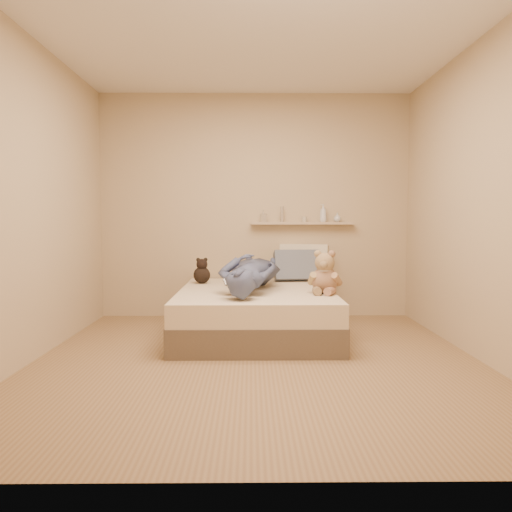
{
  "coord_description": "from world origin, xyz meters",
  "views": [
    {
      "loc": [
        -0.05,
        -3.97,
        1.12
      ],
      "look_at": [
        0.0,
        0.65,
        0.8
      ],
      "focal_mm": 35.0,
      "sensor_mm": 36.0,
      "label": 1
    }
  ],
  "objects_px": {
    "teddy_bear": "(325,276)",
    "dark_plush": "(202,272)",
    "pillow_cream": "(304,262)",
    "wall_shelf": "(302,223)",
    "bed": "(256,312)",
    "pillow_grey": "(297,266)",
    "person": "(250,272)",
    "game_console": "(233,282)"
  },
  "relations": [
    {
      "from": "person",
      "to": "game_console",
      "type": "bearing_deg",
      "value": 82.53
    },
    {
      "from": "pillow_cream",
      "to": "dark_plush",
      "type": "bearing_deg",
      "value": -162.59
    },
    {
      "from": "person",
      "to": "bed",
      "type": "bearing_deg",
      "value": -125.35
    },
    {
      "from": "bed",
      "to": "game_console",
      "type": "distance_m",
      "value": 0.72
    },
    {
      "from": "dark_plush",
      "to": "pillow_grey",
      "type": "height_order",
      "value": "pillow_grey"
    },
    {
      "from": "pillow_grey",
      "to": "person",
      "type": "relative_size",
      "value": 0.33
    },
    {
      "from": "dark_plush",
      "to": "person",
      "type": "relative_size",
      "value": 0.19
    },
    {
      "from": "bed",
      "to": "pillow_grey",
      "type": "height_order",
      "value": "pillow_grey"
    },
    {
      "from": "game_console",
      "to": "wall_shelf",
      "type": "height_order",
      "value": "wall_shelf"
    },
    {
      "from": "teddy_bear",
      "to": "pillow_cream",
      "type": "height_order",
      "value": "pillow_cream"
    },
    {
      "from": "game_console",
      "to": "dark_plush",
      "type": "bearing_deg",
      "value": 109.5
    },
    {
      "from": "pillow_cream",
      "to": "wall_shelf",
      "type": "bearing_deg",
      "value": 100.59
    },
    {
      "from": "dark_plush",
      "to": "pillow_cream",
      "type": "distance_m",
      "value": 1.2
    },
    {
      "from": "pillow_cream",
      "to": "pillow_grey",
      "type": "xyz_separation_m",
      "value": [
        -0.1,
        -0.14,
        -0.03
      ]
    },
    {
      "from": "teddy_bear",
      "to": "dark_plush",
      "type": "bearing_deg",
      "value": 147.46
    },
    {
      "from": "bed",
      "to": "pillow_grey",
      "type": "bearing_deg",
      "value": 55.85
    },
    {
      "from": "bed",
      "to": "dark_plush",
      "type": "distance_m",
      "value": 0.82
    },
    {
      "from": "bed",
      "to": "wall_shelf",
      "type": "xyz_separation_m",
      "value": [
        0.55,
        0.91,
        0.88
      ]
    },
    {
      "from": "teddy_bear",
      "to": "pillow_grey",
      "type": "relative_size",
      "value": 0.82
    },
    {
      "from": "teddy_bear",
      "to": "pillow_cream",
      "type": "distance_m",
      "value": 1.14
    },
    {
      "from": "game_console",
      "to": "dark_plush",
      "type": "height_order",
      "value": "dark_plush"
    },
    {
      "from": "pillow_cream",
      "to": "person",
      "type": "height_order",
      "value": "pillow_cream"
    },
    {
      "from": "pillow_grey",
      "to": "wall_shelf",
      "type": "height_order",
      "value": "wall_shelf"
    },
    {
      "from": "dark_plush",
      "to": "wall_shelf",
      "type": "distance_m",
      "value": 1.32
    },
    {
      "from": "teddy_bear",
      "to": "wall_shelf",
      "type": "bearing_deg",
      "value": 94.12
    },
    {
      "from": "dark_plush",
      "to": "pillow_grey",
      "type": "distance_m",
      "value": 1.07
    },
    {
      "from": "game_console",
      "to": "person",
      "type": "xyz_separation_m",
      "value": [
        0.15,
        0.53,
        0.03
      ]
    },
    {
      "from": "person",
      "to": "wall_shelf",
      "type": "relative_size",
      "value": 1.25
    },
    {
      "from": "pillow_grey",
      "to": "pillow_cream",
      "type": "bearing_deg",
      "value": 55.38
    },
    {
      "from": "bed",
      "to": "pillow_grey",
      "type": "distance_m",
      "value": 0.92
    },
    {
      "from": "bed",
      "to": "pillow_cream",
      "type": "height_order",
      "value": "pillow_cream"
    },
    {
      "from": "pillow_cream",
      "to": "wall_shelf",
      "type": "height_order",
      "value": "wall_shelf"
    },
    {
      "from": "dark_plush",
      "to": "game_console",
      "type": "bearing_deg",
      "value": -70.5
    },
    {
      "from": "dark_plush",
      "to": "pillow_grey",
      "type": "xyz_separation_m",
      "value": [
        1.05,
        0.22,
        0.05
      ]
    },
    {
      "from": "wall_shelf",
      "to": "pillow_cream",
      "type": "bearing_deg",
      "value": -79.41
    },
    {
      "from": "game_console",
      "to": "wall_shelf",
      "type": "xyz_separation_m",
      "value": [
        0.75,
        1.5,
        0.5
      ]
    },
    {
      "from": "pillow_grey",
      "to": "wall_shelf",
      "type": "distance_m",
      "value": 0.53
    },
    {
      "from": "pillow_cream",
      "to": "pillow_grey",
      "type": "relative_size",
      "value": 1.1
    },
    {
      "from": "bed",
      "to": "dark_plush",
      "type": "height_order",
      "value": "dark_plush"
    },
    {
      "from": "teddy_bear",
      "to": "person",
      "type": "relative_size",
      "value": 0.27
    },
    {
      "from": "game_console",
      "to": "teddy_bear",
      "type": "relative_size",
      "value": 0.44
    },
    {
      "from": "dark_plush",
      "to": "person",
      "type": "height_order",
      "value": "person"
    }
  ]
}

